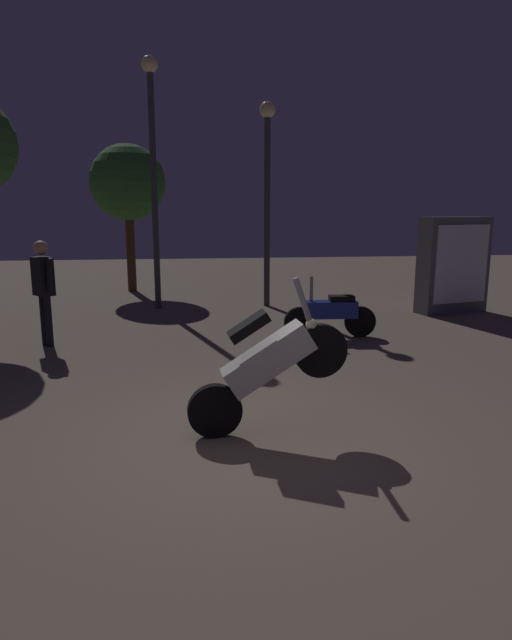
% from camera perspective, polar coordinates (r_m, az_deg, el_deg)
% --- Properties ---
extents(ground_plane, '(40.00, 40.00, 0.00)m').
position_cam_1_polar(ground_plane, '(5.62, 0.12, -12.72)').
color(ground_plane, '#756656').
extents(motorcycle_white_foreground, '(1.66, 0.35, 1.63)m').
position_cam_1_polar(motorcycle_white_foreground, '(5.62, 1.20, -4.61)').
color(motorcycle_white_foreground, black).
rests_on(motorcycle_white_foreground, ground_plane).
extents(motorcycle_blue_parked_left, '(1.66, 0.36, 1.11)m').
position_cam_1_polar(motorcycle_blue_parked_left, '(9.95, 7.72, 0.69)').
color(motorcycle_blue_parked_left, black).
rests_on(motorcycle_blue_parked_left, ground_plane).
extents(person_rider_beside, '(0.49, 0.57, 1.77)m').
position_cam_1_polar(person_rider_beside, '(9.83, -21.17, 3.58)').
color(person_rider_beside, black).
rests_on(person_rider_beside, ground_plane).
extents(streetlamp_near, '(0.36, 0.36, 5.47)m').
position_cam_1_polar(streetlamp_near, '(12.84, -10.64, 16.49)').
color(streetlamp_near, '#38383D').
rests_on(streetlamp_near, ground_plane).
extents(streetlamp_far, '(0.36, 0.36, 4.60)m').
position_cam_1_polar(streetlamp_far, '(12.91, 1.17, 14.52)').
color(streetlamp_far, '#38383D').
rests_on(streetlamp_far, ground_plane).
extents(tree_left_bg, '(2.03, 2.03, 3.96)m').
position_cam_1_polar(tree_left_bg, '(15.61, -13.15, 13.62)').
color(tree_left_bg, '#4C331E').
rests_on(tree_left_bg, ground_plane).
extents(kiosk_billboard, '(1.67, 0.87, 2.10)m').
position_cam_1_polar(kiosk_billboard, '(12.90, 19.78, 5.37)').
color(kiosk_billboard, '#595960').
rests_on(kiosk_billboard, ground_plane).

